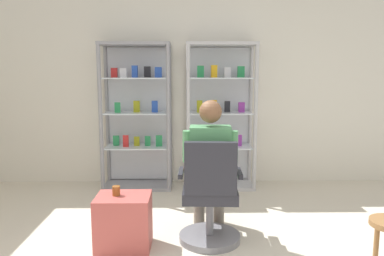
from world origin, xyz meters
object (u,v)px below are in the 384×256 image
Objects in this scene: display_cabinet_left at (137,115)px; storage_crate at (124,222)px; display_cabinet_right at (220,115)px; tea_glass at (116,191)px; seated_shopkeeper at (210,162)px; office_chair at (210,201)px.

display_cabinet_left reaches higher than storage_crate.
display_cabinet_left and display_cabinet_right have the same top height.
storage_crate is 0.29m from tea_glass.
storage_crate is (-0.76, -0.24, -0.48)m from seated_shopkeeper.
display_cabinet_left is 1.00× the size of display_cabinet_right.
seated_shopkeeper reaches higher than storage_crate.
storage_crate is at bearing -13.50° from tea_glass.
display_cabinet_left is 1.88m from tea_glass.
tea_glass is (-0.06, 0.01, 0.28)m from storage_crate.
storage_crate is at bearing -118.40° from display_cabinet_right.
office_chair is 0.78m from storage_crate.
display_cabinet_right reaches higher than seated_shopkeeper.
display_cabinet_right reaches higher than storage_crate.
seated_shopkeeper is at bearing -98.22° from display_cabinet_right.
display_cabinet_left is 23.02× the size of tea_glass.
display_cabinet_left is at bearing -179.99° from display_cabinet_right.
seated_shopkeeper is at bearing -61.37° from display_cabinet_left.
office_chair is 2.02× the size of storage_crate.
display_cabinet_right is (1.10, 0.00, 0.00)m from display_cabinet_left.
storage_crate is at bearing -86.69° from display_cabinet_left.
seated_shopkeeper reaches higher than tea_glass.
display_cabinet_left is 1.47× the size of seated_shopkeeper.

